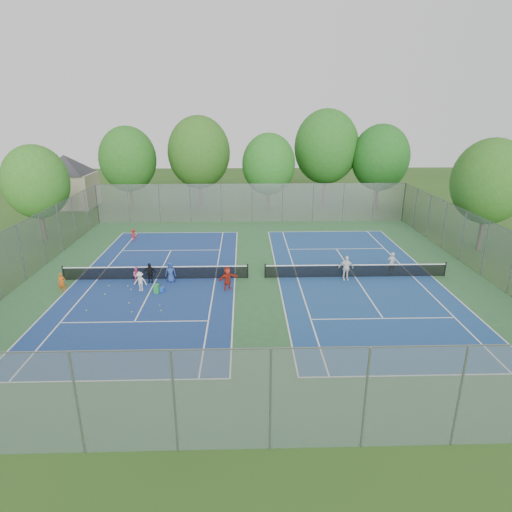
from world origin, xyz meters
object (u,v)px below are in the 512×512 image
Objects in this scene: net_right at (356,271)px; net_left at (156,273)px; ball_hopper at (157,289)px; instructor at (391,263)px; ball_crate at (162,290)px.

net_left is at bearing 180.00° from net_right.
ball_hopper is (0.50, -2.42, -0.15)m from net_left.
net_left is 21.18× the size of ball_hopper.
instructor is (16.25, 3.10, 0.49)m from ball_hopper.
net_right is 13.72m from ball_hopper.
net_right is 8.06× the size of instructor.
instructor is at bearing 10.79° from ball_hopper.
net_left is 2.34m from ball_crate.
net_left is at bearing -0.67° from instructor.
net_right is at bearing 10.15° from ball_hopper.
ball_hopper is 0.38× the size of instructor.
net_left is 14.00m from net_right.
ball_hopper is at bearing -169.85° from net_right.
net_right reaches higher than ball_crate.
net_right is 21.18× the size of ball_hopper.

